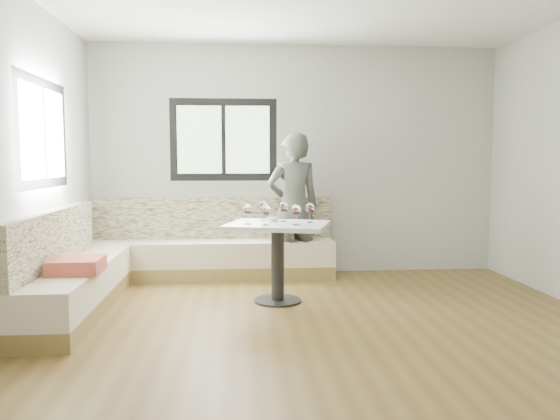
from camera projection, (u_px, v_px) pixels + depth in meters
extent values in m
cube|color=brown|center=(330.00, 335.00, 4.40)|extent=(5.00, 5.00, 0.01)
cube|color=#B7B7B2|center=(297.00, 160.00, 6.75)|extent=(5.00, 0.01, 2.80)
cube|color=#B7B7B2|center=(461.00, 164.00, 1.79)|extent=(5.00, 0.01, 2.80)
cube|color=#B7B7B2|center=(1.00, 161.00, 4.08)|extent=(0.01, 5.00, 2.80)
cube|color=black|center=(224.00, 140.00, 6.65)|extent=(1.30, 0.02, 1.00)
cube|color=black|center=(43.00, 133.00, 4.95)|extent=(0.02, 1.30, 1.00)
cube|color=olive|center=(212.00, 271.00, 6.52)|extent=(2.90, 0.55, 0.16)
cube|color=#F5E7C4|center=(211.00, 253.00, 6.50)|extent=(2.90, 0.55, 0.29)
cube|color=#F4ECC6|center=(212.00, 218.00, 6.67)|extent=(2.90, 0.14, 0.50)
cube|color=olive|center=(77.00, 304.00, 5.04)|extent=(0.55, 2.25, 0.16)
cube|color=#F5E7C4|center=(76.00, 280.00, 5.02)|extent=(0.55, 2.25, 0.29)
cube|color=#F4ECC6|center=(51.00, 238.00, 4.97)|extent=(0.14, 2.25, 0.50)
cube|color=#D2694D|center=(77.00, 265.00, 4.64)|extent=(0.42, 0.42, 0.13)
cylinder|color=black|center=(278.00, 300.00, 5.44)|extent=(0.47, 0.47, 0.02)
cylinder|color=black|center=(278.00, 265.00, 5.40)|extent=(0.13, 0.13, 0.74)
cube|color=silver|center=(278.00, 225.00, 5.37)|extent=(1.13, 0.99, 0.04)
imported|color=#4A4F48|center=(293.00, 206.00, 6.44)|extent=(0.69, 0.52, 1.72)
cylinder|color=white|center=(273.00, 219.00, 5.50)|extent=(0.11, 0.11, 0.04)
sphere|color=black|center=(274.00, 218.00, 5.51)|extent=(0.02, 0.02, 0.02)
sphere|color=black|center=(271.00, 218.00, 5.50)|extent=(0.02, 0.02, 0.02)
sphere|color=black|center=(273.00, 218.00, 5.48)|extent=(0.02, 0.02, 0.02)
cylinder|color=white|center=(248.00, 224.00, 5.28)|extent=(0.07, 0.07, 0.01)
cylinder|color=white|center=(248.00, 219.00, 5.27)|extent=(0.01, 0.01, 0.09)
ellipsoid|color=white|center=(248.00, 209.00, 5.26)|extent=(0.09, 0.09, 0.11)
cylinder|color=#460611|center=(248.00, 212.00, 5.26)|extent=(0.06, 0.06, 0.02)
cylinder|color=white|center=(266.00, 225.00, 5.20)|extent=(0.07, 0.07, 0.01)
cylinder|color=white|center=(266.00, 220.00, 5.20)|extent=(0.01, 0.01, 0.09)
ellipsoid|color=white|center=(266.00, 210.00, 5.19)|extent=(0.09, 0.09, 0.11)
cylinder|color=#460611|center=(266.00, 213.00, 5.19)|extent=(0.06, 0.06, 0.02)
cylinder|color=white|center=(296.00, 225.00, 5.22)|extent=(0.07, 0.07, 0.01)
cylinder|color=white|center=(296.00, 220.00, 5.21)|extent=(0.01, 0.01, 0.09)
ellipsoid|color=white|center=(296.00, 210.00, 5.20)|extent=(0.09, 0.09, 0.11)
cylinder|color=#460611|center=(296.00, 213.00, 5.21)|extent=(0.06, 0.06, 0.02)
cylinder|color=white|center=(284.00, 221.00, 5.50)|extent=(0.07, 0.07, 0.01)
cylinder|color=white|center=(284.00, 217.00, 5.49)|extent=(0.01, 0.01, 0.09)
ellipsoid|color=white|center=(284.00, 207.00, 5.48)|extent=(0.09, 0.09, 0.11)
cylinder|color=#460611|center=(284.00, 210.00, 5.48)|extent=(0.06, 0.06, 0.02)
cylinder|color=white|center=(310.00, 222.00, 5.42)|extent=(0.07, 0.07, 0.01)
cylinder|color=white|center=(310.00, 218.00, 5.41)|extent=(0.01, 0.01, 0.09)
ellipsoid|color=white|center=(310.00, 208.00, 5.40)|extent=(0.09, 0.09, 0.11)
cylinder|color=#460611|center=(310.00, 211.00, 5.41)|extent=(0.06, 0.06, 0.02)
cylinder|color=white|center=(264.00, 220.00, 5.58)|extent=(0.07, 0.07, 0.01)
cylinder|color=white|center=(264.00, 216.00, 5.57)|extent=(0.01, 0.01, 0.09)
ellipsoid|color=white|center=(264.00, 206.00, 5.56)|extent=(0.09, 0.09, 0.11)
cylinder|color=#460611|center=(264.00, 209.00, 5.57)|extent=(0.06, 0.06, 0.02)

